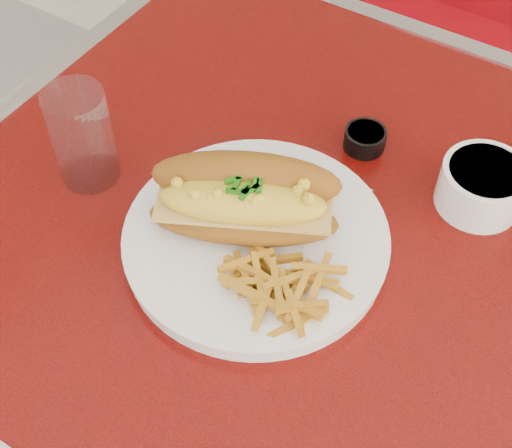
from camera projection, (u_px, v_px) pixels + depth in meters
The scene contains 8 objects.
diner_table at pixel (418, 353), 0.89m from camera, with size 1.23×0.83×0.77m.
dinner_plate at pixel (256, 240), 0.79m from camera, with size 0.36×0.36×0.02m.
mac_hoagie at pixel (244, 200), 0.76m from camera, with size 0.23×0.18×0.09m.
fries_pile at pixel (278, 280), 0.73m from camera, with size 0.10×0.09×0.03m, color gold, non-canonical shape.
fork at pixel (331, 225), 0.79m from camera, with size 0.03×0.15×0.00m.
gravy_ramekin at pixel (482, 185), 0.82m from camera, with size 0.13×0.13×0.06m.
sauce_cup_left at pixel (365, 138), 0.89m from camera, with size 0.06×0.06×0.03m.
water_tumbler at pixel (82, 137), 0.82m from camera, with size 0.07×0.07×0.12m, color #BEE0F5.
Camera 1 is at (0.06, -0.48, 1.41)m, focal length 50.00 mm.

